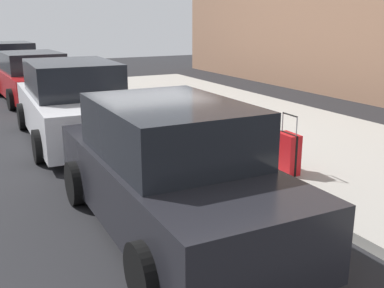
% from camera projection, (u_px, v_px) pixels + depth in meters
% --- Properties ---
extents(ground_plane, '(40.00, 40.00, 0.00)m').
position_uv_depth(ground_plane, '(151.00, 131.00, 10.99)').
color(ground_plane, black).
extents(sidewalk_curb, '(18.00, 5.00, 0.14)m').
position_uv_depth(sidewalk_curb, '(239.00, 118.00, 12.08)').
color(sidewalk_curb, '#9E9B93').
rests_on(sidewalk_curb, ground_plane).
extents(suitcase_red_0, '(0.45, 0.24, 1.00)m').
position_uv_depth(suitcase_red_0, '(288.00, 153.00, 7.51)').
color(suitcase_red_0, red).
rests_on(suitcase_red_0, sidewalk_curb).
extents(suitcase_olive_1, '(0.44, 0.21, 0.81)m').
position_uv_depth(suitcase_olive_1, '(265.00, 148.00, 7.92)').
color(suitcase_olive_1, '#59601E').
rests_on(suitcase_olive_1, sidewalk_curb).
extents(suitcase_teal_2, '(0.35, 0.20, 0.85)m').
position_uv_depth(suitcase_teal_2, '(251.00, 141.00, 8.34)').
color(suitcase_teal_2, '#0F606B').
rests_on(suitcase_teal_2, sidewalk_curb).
extents(suitcase_black_3, '(0.38, 0.26, 0.87)m').
position_uv_depth(suitcase_black_3, '(240.00, 134.00, 8.73)').
color(suitcase_black_3, black).
rests_on(suitcase_black_3, sidewalk_curb).
extents(suitcase_navy_4, '(0.47, 0.23, 0.61)m').
position_uv_depth(suitcase_navy_4, '(226.00, 132.00, 9.16)').
color(suitcase_navy_4, navy).
rests_on(suitcase_navy_4, sidewalk_curb).
extents(suitcase_silver_5, '(0.46, 0.23, 0.76)m').
position_uv_depth(suitcase_silver_5, '(212.00, 123.00, 9.58)').
color(suitcase_silver_5, '#9EA0A8').
rests_on(suitcase_silver_5, sidewalk_curb).
extents(fire_hydrant, '(0.39, 0.21, 0.75)m').
position_uv_depth(fire_hydrant, '(196.00, 115.00, 10.22)').
color(fire_hydrant, '#D89E0C').
rests_on(fire_hydrant, sidewalk_curb).
extents(bollard_post, '(0.14, 0.14, 0.70)m').
position_uv_depth(bollard_post, '(178.00, 112.00, 10.69)').
color(bollard_post, '#333338').
rests_on(bollard_post, sidewalk_curb).
extents(parked_car_charcoal_0, '(4.42, 1.99, 1.66)m').
position_uv_depth(parked_car_charcoal_0, '(170.00, 172.00, 5.71)').
color(parked_car_charcoal_0, black).
rests_on(parked_car_charcoal_0, ground_plane).
extents(parked_car_white_1, '(4.80, 2.25, 1.72)m').
position_uv_depth(parked_car_white_1, '(74.00, 104.00, 10.04)').
color(parked_car_white_1, silver).
rests_on(parked_car_white_1, ground_plane).
extents(parked_car_red_2, '(4.72, 2.27, 1.56)m').
position_uv_depth(parked_car_red_2, '(33.00, 78.00, 14.89)').
color(parked_car_red_2, '#AD1619').
rests_on(parked_car_red_2, ground_plane).
extents(parked_car_navy_3, '(4.48, 2.17, 1.61)m').
position_uv_depth(parked_car_navy_3, '(12.00, 63.00, 19.64)').
color(parked_car_navy_3, '#141E4C').
rests_on(parked_car_navy_3, ground_plane).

